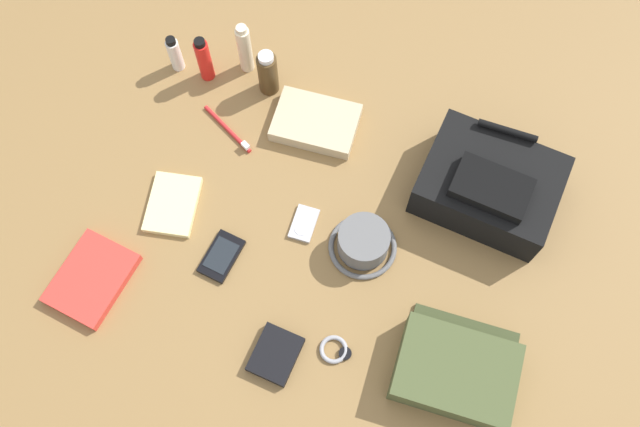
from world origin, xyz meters
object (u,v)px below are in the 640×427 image
toothpaste_tube (175,54)px  media_player (304,224)px  backpack (489,185)px  wallet (276,354)px  cologne_bottle (268,73)px  sunscreen_spray (204,59)px  toiletry_pouch (456,370)px  folded_towel (316,123)px  wristwatch (335,350)px  toothbrush (230,131)px  paperback_novel (92,279)px  notepad (173,204)px  bucket_hat (363,243)px  cell_phone (221,256)px  lotion_bottle (245,49)px

toothpaste_tube → media_player: (0.45, -0.30, -0.05)m
backpack → wallet: backpack is taller
cologne_bottle → media_player: size_ratio=1.58×
sunscreen_spray → media_player: size_ratio=1.66×
backpack → sunscreen_spray: bearing=173.0°
toiletry_pouch → folded_towel: toiletry_pouch is taller
toothpaste_tube → cologne_bottle: cologne_bottle is taller
backpack → wristwatch: backpack is taller
toiletry_pouch → toothbrush: size_ratio=1.63×
wristwatch → paperback_novel: bearing=-176.6°
paperback_novel → wristwatch: 0.56m
paperback_novel → notepad: 0.24m
toiletry_pouch → toothpaste_tube: 1.00m
cologne_bottle → toothbrush: (-0.04, -0.15, -0.06)m
backpack → bucket_hat: backpack is taller
wallet → cell_phone: bearing=143.8°
toiletry_pouch → wristwatch: toiletry_pouch is taller
lotion_bottle → media_player: size_ratio=1.85×
bucket_hat → toothpaste_tube: toothpaste_tube is taller
media_player → toothbrush: toothbrush is taller
backpack → wallet: bearing=-122.4°
lotion_bottle → cologne_bottle: size_ratio=1.17×
backpack → folded_towel: size_ratio=1.61×
notepad → folded_towel: bearing=41.0°
toothpaste_tube → wallet: 0.78m
toiletry_pouch → backpack: bearing=95.7°
backpack → wristwatch: 0.51m
bucket_hat → lotion_bottle: bearing=139.5°
notepad → folded_towel: 0.39m
wristwatch → notepad: notepad is taller
paperback_novel → wallet: same height
wristwatch → wallet: (-0.12, -0.05, 0.01)m
paperback_novel → notepad: bearing=67.4°
toiletry_pouch → media_player: 0.47m
toothpaste_tube → sunscreen_spray: sunscreen_spray is taller
bucket_hat → cell_phone: bearing=-156.3°
toiletry_pouch → bucket_hat: size_ratio=1.61×
backpack → cologne_bottle: (-0.58, 0.11, 0.00)m
sunscreen_spray → notepad: 0.37m
wallet → paperback_novel: bearing=-178.3°
bucket_hat → wallet: 0.31m
wristwatch → folded_towel: folded_towel is taller
bucket_hat → paperback_novel: (-0.54, -0.28, -0.02)m
folded_towel → wristwatch: bearing=-65.9°
backpack → toothpaste_tube: bearing=173.7°
cell_phone → wristwatch: size_ratio=1.66×
wallet → folded_towel: bearing=105.3°
cologne_bottle → paperback_novel: (-0.19, -0.60, -0.05)m
toothpaste_tube → wristwatch: 0.83m
wristwatch → toothbrush: size_ratio=0.46×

